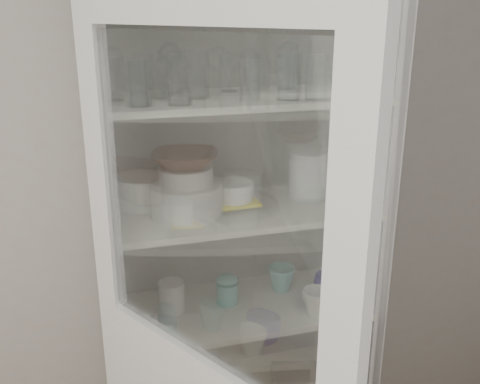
{
  "coord_description": "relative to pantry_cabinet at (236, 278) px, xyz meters",
  "views": [
    {
      "loc": [
        -0.3,
        -0.47,
        1.93
      ],
      "look_at": [
        0.2,
        1.27,
        1.31
      ],
      "focal_mm": 40.0,
      "sensor_mm": 36.0,
      "label": 1
    }
  ],
  "objects": [
    {
      "name": "wall_back",
      "position": [
        -0.2,
        0.16,
        0.36
      ],
      "size": [
        3.6,
        0.02,
        2.6
      ],
      "primitive_type": "cube",
      "color": "#B1B1B1",
      "rests_on": "ground"
    },
    {
      "name": "pantry_cabinet",
      "position": [
        0.0,
        0.0,
        0.0
      ],
      "size": [
        1.0,
        0.45,
        2.1
      ],
      "color": "silver",
      "rests_on": "floor"
    },
    {
      "name": "tumbler_0",
      "position": [
        -0.35,
        -0.19,
        0.79
      ],
      "size": [
        0.08,
        0.08,
        0.13
      ],
      "primitive_type": "cylinder",
      "rotation": [
        0.0,
        0.0,
        0.19
      ],
      "color": "silver",
      "rests_on": "shelf_glass"
    },
    {
      "name": "tumbler_1",
      "position": [
        -0.34,
        -0.2,
        0.79
      ],
      "size": [
        0.08,
        0.08,
        0.13
      ],
      "primitive_type": "cylinder",
      "rotation": [
        0.0,
        0.0,
        -0.19
      ],
      "color": "silver",
      "rests_on": "shelf_glass"
    },
    {
      "name": "tumbler_2",
      "position": [
        -0.23,
        -0.2,
        0.79
      ],
      "size": [
        0.08,
        0.08,
        0.15
      ],
      "primitive_type": "cylinder",
      "rotation": [
        0.0,
        0.0,
        0.15
      ],
      "color": "silver",
      "rests_on": "shelf_glass"
    },
    {
      "name": "tumbler_3",
      "position": [
        -0.01,
        -0.2,
        0.78
      ],
      "size": [
        0.07,
        0.07,
        0.13
      ],
      "primitive_type": "cylinder",
      "rotation": [
        0.0,
        0.0,
        0.05
      ],
      "color": "silver",
      "rests_on": "shelf_glass"
    },
    {
      "name": "tumbler_4",
      "position": [
        0.12,
        -0.2,
        0.8
      ],
      "size": [
        0.09,
        0.09,
        0.15
      ],
      "primitive_type": "cylinder",
      "rotation": [
        0.0,
        0.0,
        -0.27
      ],
      "color": "silver",
      "rests_on": "shelf_glass"
    },
    {
      "name": "tumbler_5",
      "position": [
        0.21,
        -0.22,
        0.79
      ],
      "size": [
        0.08,
        0.08,
        0.14
      ],
      "primitive_type": "cylinder",
      "rotation": [
        0.0,
        0.0,
        -0.1
      ],
      "color": "silver",
      "rests_on": "shelf_glass"
    },
    {
      "name": "tumbler_6",
      "position": [
        0.35,
        -0.18,
        0.8
      ],
      "size": [
        0.08,
        0.08,
        0.15
      ],
      "primitive_type": "cylinder",
      "rotation": [
        0.0,
        0.0,
        0.03
      ],
      "color": "silver",
      "rests_on": "shelf_glass"
    },
    {
      "name": "tumbler_7",
      "position": [
        -0.41,
        -0.06,
        0.79
      ],
      "size": [
        0.09,
        0.09,
        0.13
      ],
      "primitive_type": "cylinder",
      "rotation": [
        0.0,
        0.0,
        -0.36
      ],
      "color": "silver",
      "rests_on": "shelf_glass"
    },
    {
      "name": "tumbler_8",
      "position": [
        -0.15,
        -0.09,
        0.8
      ],
      "size": [
        0.09,
        0.09,
        0.15
      ],
      "primitive_type": "cylinder",
      "rotation": [
        0.0,
        0.0,
        -0.21
      ],
      "color": "silver",
      "rests_on": "shelf_glass"
    },
    {
      "name": "tumbler_9",
      "position": [
        -0.27,
        -0.06,
        0.79
      ],
      "size": [
        0.07,
        0.07,
        0.14
      ],
      "primitive_type": "cylinder",
      "rotation": [
        0.0,
        0.0,
        -0.03
      ],
      "color": "silver",
      "rests_on": "shelf_glass"
    },
    {
      "name": "goblet_0",
      "position": [
        -0.22,
        0.03,
        0.81
      ],
      "size": [
        0.08,
        0.08,
        0.19
      ],
      "primitive_type": null,
      "color": "silver",
      "rests_on": "shelf_glass"
    },
    {
      "name": "goblet_1",
      "position": [
        -0.01,
        0.03,
        0.8
      ],
      "size": [
        0.07,
        0.07,
        0.15
      ],
      "primitive_type": null,
      "color": "silver",
      "rests_on": "shelf_glass"
    },
    {
      "name": "goblet_2",
      "position": [
        0.06,
        0.02,
        0.8
      ],
      "size": [
        0.07,
        0.07,
        0.16
      ],
      "primitive_type": null,
      "color": "silver",
      "rests_on": "shelf_glass"
    },
    {
      "name": "goblet_3",
      "position": [
        0.21,
        0.03,
        0.81
      ],
      "size": [
        0.08,
        0.08,
        0.18
      ],
      "primitive_type": null,
      "color": "silver",
      "rests_on": "shelf_glass"
    },
    {
      "name": "plate_stack_front",
      "position": [
        -0.2,
        -0.09,
        0.38
      ],
      "size": [
        0.26,
        0.26,
        0.11
      ],
      "primitive_type": "cylinder",
      "color": "white",
      "rests_on": "shelf_plates"
    },
    {
      "name": "plate_stack_back",
      "position": [
        -0.34,
        0.04,
        0.38
      ],
      "size": [
        0.19,
        0.19,
        0.11
      ],
      "primitive_type": "cylinder",
      "color": "white",
      "rests_on": "shelf_plates"
    },
    {
      "name": "cream_bowl",
      "position": [
        -0.2,
        -0.09,
        0.46
      ],
      "size": [
        0.23,
        0.23,
        0.06
      ],
      "primitive_type": "cylinder",
      "rotation": [
        0.0,
        0.0,
        0.26
      ],
      "color": "silver",
      "rests_on": "plate_stack_front"
    },
    {
      "name": "terracotta_bowl",
      "position": [
        -0.2,
        -0.09,
        0.52
      ],
      "size": [
        0.27,
        0.27,
        0.05
      ],
      "primitive_type": "imported",
      "rotation": [
        0.0,
        0.0,
        -0.24
      ],
      "color": "#4A2111",
      "rests_on": "cream_bowl"
    },
    {
      "name": "glass_platter",
      "position": [
        -0.03,
        -0.06,
        0.33
      ],
      "size": [
        0.38,
        0.38,
        0.02
      ],
      "primitive_type": "cylinder",
      "rotation": [
        0.0,
        0.0,
        0.18
      ],
      "color": "silver",
      "rests_on": "shelf_plates"
    },
    {
      "name": "yellow_trivet",
      "position": [
        -0.03,
        -0.06,
        0.34
      ],
      "size": [
        0.17,
        0.17,
        0.01
      ],
      "primitive_type": "cube",
      "rotation": [
        0.0,
        0.0,
        0.05
      ],
      "color": "yellow",
      "rests_on": "glass_platter"
    },
    {
      "name": "white_ramekin",
      "position": [
        -0.03,
        -0.06,
        0.38
      ],
      "size": [
        0.19,
        0.19,
        0.06
      ],
      "primitive_type": "cylinder",
      "rotation": [
        0.0,
        0.0,
        -0.4
      ],
      "color": "white",
      "rests_on": "yellow_trivet"
    },
    {
      "name": "grey_bowl_stack",
      "position": [
        0.27,
        -0.05,
        0.41
      ],
      "size": [
        0.13,
        0.13,
        0.18
      ],
      "primitive_type": "cylinder",
      "color": "#B7B9B9",
      "rests_on": "shelf_plates"
    },
    {
      "name": "mug_blue",
      "position": [
        0.35,
        -0.13,
        -0.03
      ],
      "size": [
        0.15,
        0.15,
        0.1
      ],
      "primitive_type": "imported",
      "rotation": [
        0.0,
        0.0,
        0.11
      ],
      "color": "#130883",
      "rests_on": "shelf_mugs"
    },
    {
      "name": "mug_teal",
      "position": [
        0.19,
        -0.01,
        -0.03
      ],
      "size": [
        0.12,
        0.12,
        0.1
      ],
      "primitive_type": "imported",
      "rotation": [
        0.0,
        0.0,
        0.09
      ],
      "color": "teal",
      "rests_on": "shelf_mugs"
    },
    {
      "name": "mug_white",
      "position": [
        0.25,
        -0.21,
        -0.03
      ],
      "size": [
        0.13,
        0.13,
        0.1
      ],
      "primitive_type": "imported",
      "rotation": [
        0.0,
        0.0,
        -0.39
      ],
      "color": "white",
      "rests_on": "shelf_mugs"
    },
    {
      "name": "teal_jar",
      "position": [
        -0.05,
        -0.04,
        -0.03
      ],
      "size": [
        0.08,
        0.08,
        0.1
      ],
      "color": "teal",
      "rests_on": "shelf_mugs"
    },
    {
      "name": "measuring_cups",
      "position": [
        -0.33,
        -0.16,
        -0.06
      ],
      "size": [
        0.09,
        0.09,
        0.04
      ],
      "primitive_type": "cylinder",
      "color": "silver",
      "rests_on": "shelf_mugs"
    },
    {
      "name": "white_canister",
      "position": [
        -0.26,
        -0.04,
        -0.02
      ],
      "size": [
        0.13,
        0.13,
        0.12
      ],
      "primitive_type": "cylinder",
      "rotation": [
        0.0,
        0.0,
        0.36
      ],
      "color": "white",
      "rests_on": "shelf_mugs"
    },
    {
      "name": "tin_box",
      "position": [
        0.24,
        -0.1,
        -0.45
      ],
      "size": [
        0.23,
        0.19,
        0.06
      ],
      "primitive_type": "cube",
      "rotation": [
        0.0,
        0.0,
        -0.26
      ],
      "color": "gray",
      "rests_on": "shelf_bot"
    }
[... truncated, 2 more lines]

